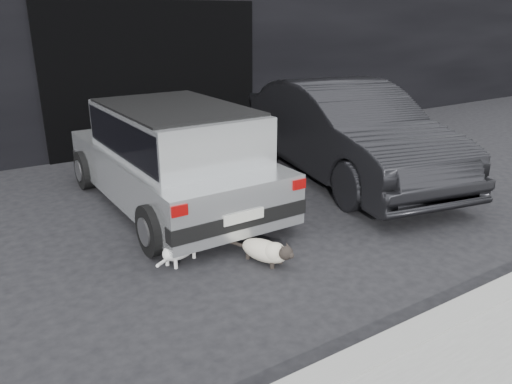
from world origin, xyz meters
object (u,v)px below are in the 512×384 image
cat_siamese (268,251)px  cat_white (183,246)px  second_car (346,131)px  silver_hatchback (173,152)px

cat_siamese → cat_white: bearing=-52.9°
cat_siamese → cat_white: cat_white is taller
cat_siamese → second_car: bearing=-163.4°
silver_hatchback → second_car: (2.67, -0.29, -0.01)m
silver_hatchback → second_car: bearing=-6.3°
second_car → cat_siamese: size_ratio=5.70×
second_car → silver_hatchback: bearing=-174.7°
silver_hatchback → cat_siamese: size_ratio=4.72×
second_car → cat_white: (-3.26, -1.19, -0.56)m
cat_siamese → cat_white: size_ratio=1.21×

